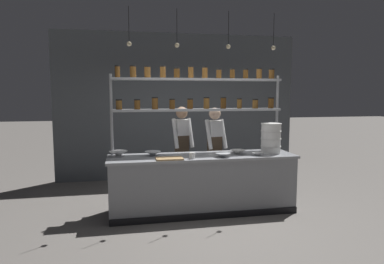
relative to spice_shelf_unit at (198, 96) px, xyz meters
The scene contains 15 objects.
ground_plane 1.88m from the spice_shelf_unit, 88.26° to the right, with size 40.00×40.00×0.00m, color slate.
back_wall 2.08m from the spice_shelf_unit, 89.72° to the left, with size 5.37×0.12×3.21m, color #4C5156.
prep_counter 1.43m from the spice_shelf_unit, 88.27° to the right, with size 2.97×0.76×0.92m.
spice_shelf_unit is the anchor object (origin of this frame).
chef_left 1.03m from the spice_shelf_unit, 110.90° to the left, with size 0.40×0.32×1.66m.
chef_center 1.03m from the spice_shelf_unit, 39.25° to the left, with size 0.40×0.32×1.65m.
container_stack 1.39m from the spice_shelf_unit, 17.43° to the right, with size 0.33×0.33×0.49m.
cutting_board 1.21m from the spice_shelf_unit, 134.40° to the right, with size 0.40×0.26×0.02m.
prep_bowl_near_left 1.09m from the spice_shelf_unit, 62.45° to the right, with size 0.24×0.24×0.07m.
prep_bowl_center_front 1.58m from the spice_shelf_unit, behind, with size 0.29×0.29×0.08m.
prep_bowl_center_back 1.35m from the spice_shelf_unit, 30.98° to the right, with size 0.19×0.19×0.05m.
prep_bowl_near_right 1.13m from the spice_shelf_unit, 29.27° to the right, with size 0.25×0.25×0.07m.
prep_bowl_far_left 1.20m from the spice_shelf_unit, 164.38° to the right, with size 0.26×0.26×0.07m.
serving_cup_front 1.07m from the spice_shelf_unit, 109.69° to the right, with size 0.09×0.09×0.10m.
pendant_light_row 0.86m from the spice_shelf_unit, 86.26° to the right, with size 2.34×0.07×0.58m.
Camera 1 is at (-1.21, -5.22, 1.89)m, focal length 32.00 mm.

